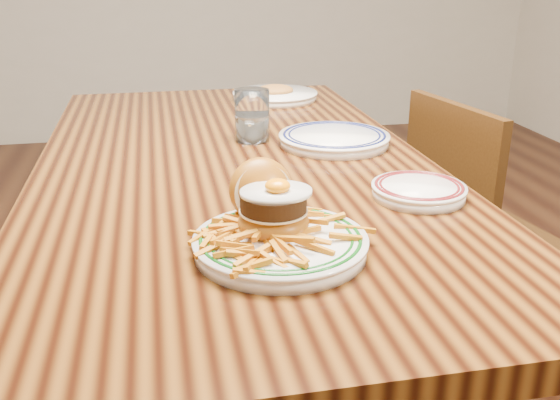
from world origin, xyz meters
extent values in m
cube|color=black|center=(0.00, 0.00, 0.72)|extent=(0.85, 1.60, 0.05)
cylinder|color=black|center=(-0.36, 0.74, 0.35)|extent=(0.07, 0.07, 0.70)
cylinder|color=black|center=(0.36, 0.74, 0.35)|extent=(0.07, 0.07, 0.70)
cube|color=#39210B|center=(0.75, 0.15, 0.39)|extent=(0.44, 0.44, 0.04)
cube|color=#39210B|center=(0.58, 0.12, 0.62)|extent=(0.09, 0.38, 0.41)
cylinder|color=#39210B|center=(0.89, 0.34, 0.19)|extent=(0.04, 0.04, 0.38)
cylinder|color=#39210B|center=(0.56, 0.28, 0.19)|extent=(0.04, 0.04, 0.38)
cylinder|color=#39210B|center=(0.62, -0.04, 0.19)|extent=(0.04, 0.04, 0.38)
cylinder|color=white|center=(0.01, -0.48, 0.76)|extent=(0.26, 0.26, 0.02)
cylinder|color=white|center=(0.01, -0.48, 0.77)|extent=(0.26, 0.26, 0.01)
torus|color=#0D4B11|center=(0.01, -0.48, 0.77)|extent=(0.24, 0.24, 0.01)
torus|color=#0D4B11|center=(0.01, -0.48, 0.77)|extent=(0.22, 0.22, 0.01)
ellipsoid|color=#915512|center=(0.00, -0.44, 0.79)|extent=(0.11, 0.11, 0.05)
cylinder|color=#D0B282|center=(0.00, -0.44, 0.81)|extent=(0.11, 0.11, 0.00)
cylinder|color=black|center=(0.00, -0.44, 0.82)|extent=(0.10, 0.10, 0.03)
ellipsoid|color=silver|center=(0.01, -0.45, 0.84)|extent=(0.11, 0.09, 0.01)
ellipsoid|color=orange|center=(0.01, -0.45, 0.85)|extent=(0.04, 0.04, 0.02)
ellipsoid|color=#915512|center=(-0.01, -0.38, 0.82)|extent=(0.12, 0.10, 0.12)
cylinder|color=#D0B282|center=(0.00, -0.40, 0.82)|extent=(0.10, 0.05, 0.09)
cylinder|color=white|center=(0.30, -0.30, 0.76)|extent=(0.17, 0.17, 0.02)
cylinder|color=white|center=(0.30, -0.30, 0.77)|extent=(0.17, 0.17, 0.01)
torus|color=#5E1517|center=(0.30, -0.30, 0.77)|extent=(0.16, 0.16, 0.01)
torus|color=#5E1517|center=(0.30, -0.30, 0.77)|extent=(0.15, 0.15, 0.01)
cube|color=silver|center=(0.32, -0.29, 0.77)|extent=(0.10, 0.06, 0.00)
cylinder|color=white|center=(0.25, 0.07, 0.76)|extent=(0.26, 0.26, 0.02)
cylinder|color=white|center=(0.25, 0.07, 0.77)|extent=(0.26, 0.26, 0.01)
torus|color=#0E1548|center=(0.25, 0.07, 0.77)|extent=(0.24, 0.24, 0.01)
torus|color=#0E1548|center=(0.25, 0.07, 0.77)|extent=(0.22, 0.22, 0.01)
cylinder|color=white|center=(0.06, 0.15, 0.81)|extent=(0.08, 0.08, 0.12)
cylinder|color=silver|center=(0.06, 0.15, 0.78)|extent=(0.07, 0.07, 0.06)
cylinder|color=white|center=(0.21, 0.59, 0.76)|extent=(0.26, 0.26, 0.02)
cylinder|color=white|center=(0.21, 0.59, 0.77)|extent=(0.26, 0.26, 0.01)
ellipsoid|color=#B77334|center=(0.21, 0.59, 0.78)|extent=(0.12, 0.10, 0.03)
camera|label=1|loc=(-0.16, -1.31, 1.17)|focal=40.00mm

